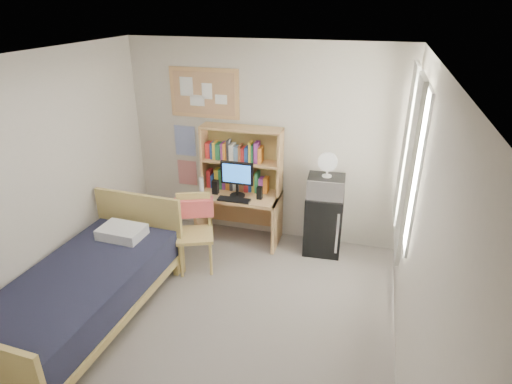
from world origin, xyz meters
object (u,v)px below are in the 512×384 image
(desk_chair, at_px, (195,234))
(bed, at_px, (83,298))
(bulletin_board, at_px, (204,93))
(speaker_right, at_px, (260,193))
(mini_fridge, at_px, (323,223))
(speaker_left, at_px, (215,187))
(microwave, at_px, (326,186))
(desk_fan, at_px, (328,165))
(desk, at_px, (239,217))
(monitor, at_px, (237,180))

(desk_chair, bearing_deg, bed, -142.72)
(bulletin_board, xyz_separation_m, speaker_right, (0.84, -0.34, -1.16))
(mini_fridge, distance_m, speaker_left, 1.48)
(microwave, xyz_separation_m, desk_fan, (0.00, 0.00, 0.28))
(bulletin_board, bearing_deg, bed, -101.45)
(bulletin_board, height_order, speaker_left, bulletin_board)
(desk_chair, relative_size, bed, 0.44)
(desk, distance_m, desk_fan, 1.42)
(monitor, distance_m, speaker_right, 0.33)
(speaker_right, bearing_deg, bulletin_board, 157.26)
(desk, height_order, desk_fan, desk_fan)
(speaker_left, bearing_deg, desk_chair, -90.26)
(microwave, bearing_deg, desk_fan, -3.57)
(desk_chair, distance_m, microwave, 1.70)
(speaker_left, height_order, desk_fan, desk_fan)
(desk, xyz_separation_m, bed, (-1.00, -2.00, -0.04))
(bulletin_board, xyz_separation_m, microwave, (1.66, -0.26, -1.00))
(bulletin_board, xyz_separation_m, desk_chair, (0.24, -1.08, -1.45))
(desk_chair, relative_size, mini_fridge, 1.19)
(monitor, bearing_deg, mini_fridge, 4.53)
(bed, height_order, desk_fan, desk_fan)
(bed, xyz_separation_m, monitor, (1.00, 1.94, 0.61))
(bed, height_order, monitor, monitor)
(bulletin_board, bearing_deg, microwave, -9.01)
(monitor, distance_m, desk_fan, 1.17)
(desk, bearing_deg, bulletin_board, 151.52)
(mini_fridge, bearing_deg, speaker_right, -176.86)
(bulletin_board, bearing_deg, desk, -27.95)
(desk, xyz_separation_m, mini_fridge, (1.13, 0.04, 0.06))
(speaker_left, height_order, speaker_right, speaker_left)
(bed, bearing_deg, speaker_right, 58.54)
(desk_chair, relative_size, speaker_right, 5.69)
(monitor, height_order, speaker_right, monitor)
(bed, bearing_deg, desk_fan, 45.83)
(mini_fridge, bearing_deg, desk, 178.47)
(desk, height_order, microwave, microwave)
(mini_fridge, height_order, microwave, microwave)
(desk_fan, bearing_deg, bulletin_board, 167.42)
(monitor, xyz_separation_m, speaker_right, (0.30, 0.00, -0.14))
(monitor, height_order, desk_fan, desk_fan)
(bulletin_board, distance_m, bed, 2.84)
(bed, distance_m, speaker_left, 2.12)
(desk_chair, bearing_deg, desk, 46.94)
(desk_chair, height_order, bed, desk_chair)
(speaker_right, xyz_separation_m, microwave, (0.83, 0.08, 0.16))
(desk, height_order, speaker_right, speaker_right)
(speaker_left, bearing_deg, bulletin_board, 123.69)
(desk_chair, distance_m, monitor, 0.90)
(mini_fridge, relative_size, microwave, 1.76)
(bulletin_board, distance_m, microwave, 1.96)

